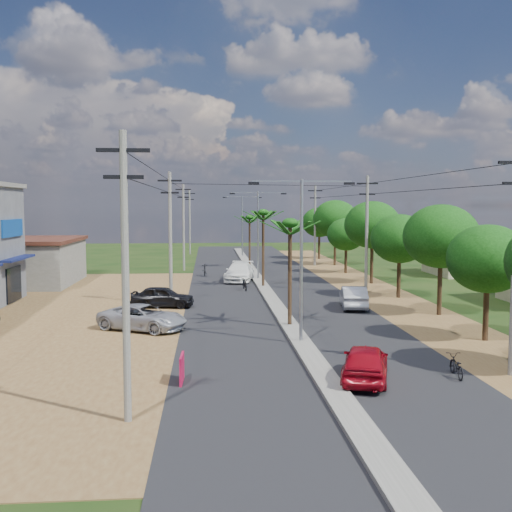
{
  "coord_description": "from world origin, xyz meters",
  "views": [
    {
      "loc": [
        -4.47,
        -28.41,
        6.74
      ],
      "look_at": [
        -0.93,
        15.79,
        3.0
      ],
      "focal_mm": 42.0,
      "sensor_mm": 36.0,
      "label": 1
    }
  ],
  "objects_px": {
    "moto_rider_east": "(456,367)",
    "car_white_far": "(240,272)",
    "car_parked_silver": "(143,318)",
    "car_silver_mid": "(353,298)",
    "car_parked_dark": "(163,297)",
    "car_red_near": "(365,363)",
    "roadside_sign": "(182,369)"
  },
  "relations": [
    {
      "from": "roadside_sign",
      "to": "moto_rider_east",
      "type": "bearing_deg",
      "value": 1.57
    },
    {
      "from": "car_silver_mid",
      "to": "moto_rider_east",
      "type": "distance_m",
      "value": 15.9
    },
    {
      "from": "car_silver_mid",
      "to": "car_red_near",
      "type": "bearing_deg",
      "value": 86.23
    },
    {
      "from": "car_silver_mid",
      "to": "moto_rider_east",
      "type": "height_order",
      "value": "car_silver_mid"
    },
    {
      "from": "car_red_near",
      "to": "car_white_far",
      "type": "xyz_separation_m",
      "value": [
        -3.2,
        30.84,
        0.09
      ]
    },
    {
      "from": "car_silver_mid",
      "to": "roadside_sign",
      "type": "relative_size",
      "value": 3.35
    },
    {
      "from": "car_parked_silver",
      "to": "moto_rider_east",
      "type": "height_order",
      "value": "car_parked_silver"
    },
    {
      "from": "car_red_near",
      "to": "roadside_sign",
      "type": "xyz_separation_m",
      "value": [
        -7.0,
        0.34,
        -0.17
      ]
    },
    {
      "from": "car_parked_silver",
      "to": "roadside_sign",
      "type": "xyz_separation_m",
      "value": [
        2.51,
        -9.88,
        -0.14
      ]
    },
    {
      "from": "car_red_near",
      "to": "car_white_far",
      "type": "relative_size",
      "value": 0.75
    },
    {
      "from": "car_parked_silver",
      "to": "moto_rider_east",
      "type": "xyz_separation_m",
      "value": [
        13.21,
        -9.99,
        -0.25
      ]
    },
    {
      "from": "car_red_near",
      "to": "car_white_far",
      "type": "distance_m",
      "value": 31.01
    },
    {
      "from": "car_red_near",
      "to": "moto_rider_east",
      "type": "height_order",
      "value": "car_red_near"
    },
    {
      "from": "car_silver_mid",
      "to": "car_parked_dark",
      "type": "distance_m",
      "value": 12.57
    },
    {
      "from": "car_red_near",
      "to": "car_parked_silver",
      "type": "bearing_deg",
      "value": -29.7
    },
    {
      "from": "car_white_far",
      "to": "car_red_near",
      "type": "bearing_deg",
      "value": -74.09
    },
    {
      "from": "moto_rider_east",
      "to": "roadside_sign",
      "type": "bearing_deg",
      "value": 5.78
    },
    {
      "from": "car_parked_silver",
      "to": "car_white_far",
      "type": "bearing_deg",
      "value": 10.63
    },
    {
      "from": "car_silver_mid",
      "to": "car_white_far",
      "type": "relative_size",
      "value": 0.79
    },
    {
      "from": "car_white_far",
      "to": "roadside_sign",
      "type": "xyz_separation_m",
      "value": [
        -3.8,
        -30.5,
        -0.26
      ]
    },
    {
      "from": "roadside_sign",
      "to": "car_white_far",
      "type": "bearing_deg",
      "value": 85.09
    },
    {
      "from": "car_white_far",
      "to": "roadside_sign",
      "type": "relative_size",
      "value": 4.22
    },
    {
      "from": "car_white_far",
      "to": "roadside_sign",
      "type": "bearing_deg",
      "value": -87.11
    },
    {
      "from": "moto_rider_east",
      "to": "car_parked_silver",
      "type": "bearing_deg",
      "value": -30.7
    },
    {
      "from": "moto_rider_east",
      "to": "car_white_far",
      "type": "bearing_deg",
      "value": -70.9
    },
    {
      "from": "car_red_near",
      "to": "car_parked_silver",
      "type": "height_order",
      "value": "car_red_near"
    },
    {
      "from": "car_red_near",
      "to": "roadside_sign",
      "type": "height_order",
      "value": "car_red_near"
    },
    {
      "from": "car_parked_dark",
      "to": "moto_rider_east",
      "type": "xyz_separation_m",
      "value": [
        12.7,
        -17.19,
        -0.27
      ]
    },
    {
      "from": "car_red_near",
      "to": "car_parked_silver",
      "type": "distance_m",
      "value": 13.96
    },
    {
      "from": "car_silver_mid",
      "to": "moto_rider_east",
      "type": "xyz_separation_m",
      "value": [
        0.2,
        -15.89,
        -0.3
      ]
    },
    {
      "from": "car_white_far",
      "to": "car_parked_dark",
      "type": "bearing_deg",
      "value": -103.38
    },
    {
      "from": "car_silver_mid",
      "to": "roadside_sign",
      "type": "bearing_deg",
      "value": 64.83
    }
  ]
}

